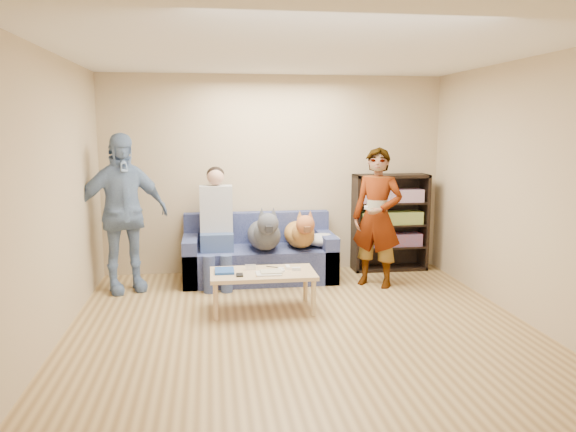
{
  "coord_description": "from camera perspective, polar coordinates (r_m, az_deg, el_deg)",
  "views": [
    {
      "loc": [
        -0.85,
        -4.89,
        1.93
      ],
      "look_at": [
        0.0,
        1.2,
        0.95
      ],
      "focal_mm": 35.0,
      "sensor_mm": 36.0,
      "label": 1
    }
  ],
  "objects": [
    {
      "name": "ground",
      "position": [
        5.33,
        1.82,
        -12.2
      ],
      "size": [
        5.0,
        5.0,
        0.0
      ],
      "primitive_type": "plane",
      "color": "olive",
      "rests_on": "ground"
    },
    {
      "name": "ceiling",
      "position": [
        5.01,
        1.98,
        16.72
      ],
      "size": [
        5.0,
        5.0,
        0.0
      ],
      "primitive_type": "plane",
      "rotation": [
        3.14,
        0.0,
        0.0
      ],
      "color": "white",
      "rests_on": "ground"
    },
    {
      "name": "wall_back",
      "position": [
        7.47,
        -1.38,
        4.22
      ],
      "size": [
        4.5,
        0.0,
        4.5
      ],
      "primitive_type": "plane",
      "rotation": [
        1.57,
        0.0,
        0.0
      ],
      "color": "tan",
      "rests_on": "ground"
    },
    {
      "name": "wall_front",
      "position": [
        2.62,
        11.29,
        -5.12
      ],
      "size": [
        4.5,
        0.0,
        4.5
      ],
      "primitive_type": "plane",
      "rotation": [
        -1.57,
        0.0,
        0.0
      ],
      "color": "tan",
      "rests_on": "ground"
    },
    {
      "name": "wall_left",
      "position": [
        5.13,
        -23.72,
        1.21
      ],
      "size": [
        0.0,
        5.0,
        5.0
      ],
      "primitive_type": "plane",
      "rotation": [
        1.57,
        0.0,
        1.57
      ],
      "color": "tan",
      "rests_on": "ground"
    },
    {
      "name": "wall_right",
      "position": [
        5.83,
        24.28,
        2.03
      ],
      "size": [
        0.0,
        5.0,
        5.0
      ],
      "primitive_type": "plane",
      "rotation": [
        1.57,
        0.0,
        -1.57
      ],
      "color": "tan",
      "rests_on": "ground"
    },
    {
      "name": "blanket",
      "position": [
        7.15,
        3.54,
        -2.43
      ],
      "size": [
        0.46,
        0.39,
        0.16
      ],
      "primitive_type": "ellipsoid",
      "color": "#B3B3B8",
      "rests_on": "sofa"
    },
    {
      "name": "person_standing_right",
      "position": [
        6.87,
        9.05,
        -0.16
      ],
      "size": [
        0.73,
        0.69,
        1.69
      ],
      "primitive_type": "imported",
      "rotation": [
        0.0,
        0.0,
        -0.64
      ],
      "color": "gray",
      "rests_on": "ground"
    },
    {
      "name": "person_standing_left",
      "position": [
        6.82,
        -16.56,
        0.27
      ],
      "size": [
        1.18,
        0.84,
        1.87
      ],
      "primitive_type": "imported",
      "rotation": [
        0.0,
        0.0,
        0.4
      ],
      "color": "#7BA0C6",
      "rests_on": "ground"
    },
    {
      "name": "held_controller",
      "position": [
        6.6,
        7.92,
        0.87
      ],
      "size": [
        0.07,
        0.12,
        0.03
      ],
      "primitive_type": "cube",
      "rotation": [
        0.0,
        0.0,
        -0.29
      ],
      "color": "white",
      "rests_on": "person_standing_right"
    },
    {
      "name": "notebook_blue",
      "position": [
        5.96,
        -6.47,
        -5.55
      ],
      "size": [
        0.2,
        0.26,
        0.03
      ],
      "primitive_type": "cube",
      "color": "#1B4397",
      "rests_on": "coffee_table"
    },
    {
      "name": "papers",
      "position": [
        5.85,
        -2.0,
        -5.85
      ],
      "size": [
        0.26,
        0.2,
        0.02
      ],
      "primitive_type": "cube",
      "color": "beige",
      "rests_on": "coffee_table"
    },
    {
      "name": "magazine",
      "position": [
        5.87,
        -1.73,
        -5.66
      ],
      "size": [
        0.22,
        0.17,
        0.01
      ],
      "primitive_type": "cube",
      "color": "#B7AE92",
      "rests_on": "coffee_table"
    },
    {
      "name": "camera_silver",
      "position": [
        6.04,
        -3.83,
        -5.2
      ],
      "size": [
        0.11,
        0.06,
        0.05
      ],
      "primitive_type": "cube",
      "color": "silver",
      "rests_on": "coffee_table"
    },
    {
      "name": "controller_a",
      "position": [
        6.07,
        -0.03,
        -5.22
      ],
      "size": [
        0.04,
        0.13,
        0.03
      ],
      "primitive_type": "cube",
      "color": "white",
      "rests_on": "coffee_table"
    },
    {
      "name": "controller_b",
      "position": [
        6.0,
        0.84,
        -5.38
      ],
      "size": [
        0.09,
        0.06,
        0.03
      ],
      "primitive_type": "cube",
      "color": "silver",
      "rests_on": "coffee_table"
    },
    {
      "name": "headphone_cup_a",
      "position": [
        5.94,
        -0.63,
        -5.58
      ],
      "size": [
        0.07,
        0.07,
        0.02
      ],
      "primitive_type": "cylinder",
      "color": "white",
      "rests_on": "coffee_table"
    },
    {
      "name": "headphone_cup_b",
      "position": [
        6.02,
        -0.73,
        -5.39
      ],
      "size": [
        0.07,
        0.07,
        0.02
      ],
      "primitive_type": "cylinder",
      "color": "white",
      "rests_on": "coffee_table"
    },
    {
      "name": "pen_orange",
      "position": [
        5.79,
        -2.63,
        -6.05
      ],
      "size": [
        0.13,
        0.06,
        0.01
      ],
      "primitive_type": "cylinder",
      "rotation": [
        0.0,
        1.57,
        0.35
      ],
      "color": "orange",
      "rests_on": "coffee_table"
    },
    {
      "name": "pen_black",
      "position": [
        6.13,
        -1.62,
        -5.19
      ],
      "size": [
        0.13,
        0.08,
        0.01
      ],
      "primitive_type": "cylinder",
      "rotation": [
        0.0,
        1.57,
        -0.52
      ],
      "color": "black",
      "rests_on": "coffee_table"
    },
    {
      "name": "wallet",
      "position": [
        5.81,
        -4.94,
        -5.98
      ],
      "size": [
        0.07,
        0.12,
        0.02
      ],
      "primitive_type": "cube",
      "color": "black",
      "rests_on": "coffee_table"
    },
    {
      "name": "sofa",
      "position": [
        7.21,
        -2.96,
        -4.19
      ],
      "size": [
        1.9,
        0.85,
        0.82
      ],
      "color": "#515B93",
      "rests_on": "ground"
    },
    {
      "name": "person_seated",
      "position": [
        6.96,
        -7.28,
        -0.59
      ],
      "size": [
        0.4,
        0.73,
        1.47
      ],
      "color": "#3B5882",
      "rests_on": "sofa"
    },
    {
      "name": "dog_gray",
      "position": [
        6.89,
        -2.38,
        -1.78
      ],
      "size": [
        0.41,
        1.25,
        0.59
      ],
      "color": "#484A52",
      "rests_on": "sofa"
    },
    {
      "name": "dog_tan",
      "position": [
        7.02,
        1.27,
        -1.75
      ],
      "size": [
        0.37,
        1.15,
        0.54
      ],
      "color": "#AE8035",
      "rests_on": "sofa"
    },
    {
      "name": "coffee_table",
      "position": [
        5.95,
        -2.58,
        -6.12
      ],
      "size": [
        1.1,
        0.6,
        0.42
      ],
      "color": "#D8A985",
      "rests_on": "ground"
    },
    {
      "name": "bookshelf",
      "position": [
        7.71,
        10.3,
        -0.42
      ],
      "size": [
        1.0,
        0.34,
        1.3
      ],
      "color": "black",
      "rests_on": "ground"
    }
  ]
}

